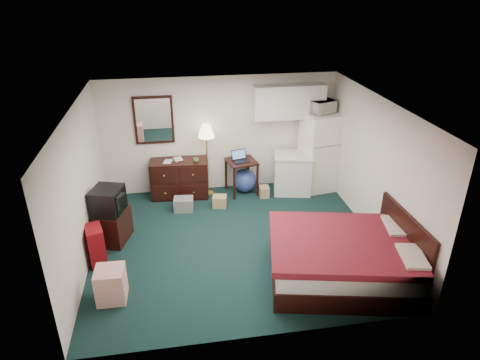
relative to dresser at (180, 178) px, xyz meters
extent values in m
cube|color=black|center=(0.91, -1.98, -0.41)|extent=(5.00, 4.50, 0.01)
cube|color=silver|center=(0.91, -1.98, 2.09)|extent=(5.00, 4.50, 0.01)
cube|color=silver|center=(0.91, 0.27, 0.84)|extent=(5.00, 0.01, 2.50)
cube|color=silver|center=(0.91, -4.23, 0.84)|extent=(5.00, 0.01, 2.50)
cube|color=silver|center=(-1.59, -1.98, 0.84)|extent=(0.01, 4.50, 2.50)
cube|color=silver|center=(3.41, -1.98, 0.84)|extent=(0.01, 4.50, 2.50)
sphere|color=navy|center=(1.41, -0.02, -0.15)|extent=(0.54, 0.54, 0.52)
imported|color=white|center=(3.03, -0.10, 1.48)|extent=(0.56, 0.45, 0.33)
imported|color=olive|center=(-0.30, -0.02, 0.52)|extent=(0.17, 0.06, 0.23)
imported|color=olive|center=(-0.09, 0.04, 0.52)|extent=(0.17, 0.05, 0.23)
imported|color=#4C7F41|center=(0.36, -0.14, 0.47)|extent=(0.13, 0.11, 0.12)
camera|label=1|loc=(-0.07, -8.34, 3.91)|focal=32.00mm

